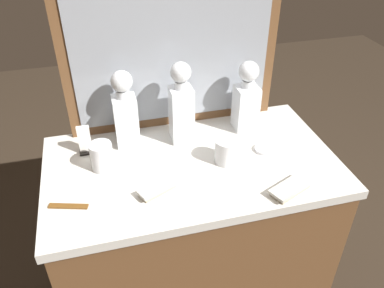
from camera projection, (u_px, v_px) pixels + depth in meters
dresser at (192, 239)px, 1.66m from camera, size 1.05×0.60×0.83m
dresser_mirror at (173, 56)px, 1.48m from camera, size 0.83×0.03×0.59m
crystal_decanter_far_left at (181, 110)px, 1.47m from camera, size 0.08×0.08×0.32m
crystal_decanter_far_right at (125, 116)px, 1.46m from camera, size 0.09×0.09×0.30m
crystal_decanter_left at (246, 102)px, 1.55m from camera, size 0.09×0.09×0.29m
crystal_tumbler_left at (102, 157)px, 1.37m from camera, size 0.08×0.08×0.10m
crystal_tumbler_right at (227, 152)px, 1.41m from camera, size 0.09×0.09×0.09m
silver_brush_right at (157, 189)px, 1.29m from camera, size 0.14×0.10×0.02m
silver_brush_far_left at (290, 188)px, 1.29m from camera, size 0.16×0.12×0.02m
porcelain_dish at (265, 150)px, 1.48m from camera, size 0.07×0.07×0.01m
tortoiseshell_comb at (68, 206)px, 1.23m from camera, size 0.13×0.06×0.01m
napkin_holder at (85, 141)px, 1.45m from camera, size 0.05×0.05×0.11m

